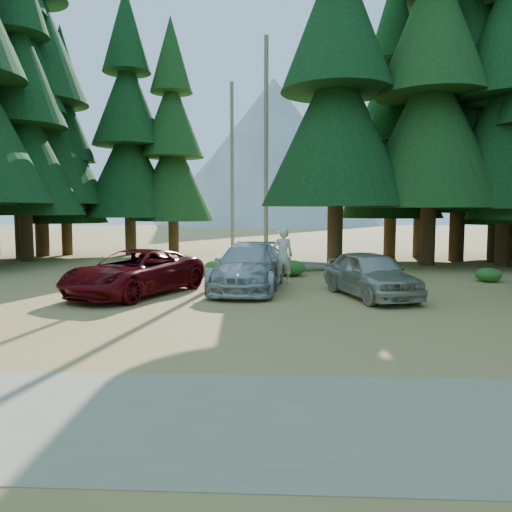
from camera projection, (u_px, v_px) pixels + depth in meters
The scene contains 20 objects.
ground at pixel (218, 315), 13.13m from camera, with size 160.00×160.00×0.00m, color #9D7E42.
gravel_strip at pixel (157, 417), 6.66m from camera, with size 26.00×3.50×0.01m, color gray.
forest_belt_north at pixel (252, 259), 28.05m from camera, with size 36.00×7.00×22.00m, color black, non-canonical shape.
snag_front at pixel (266, 150), 26.96m from camera, with size 0.24×0.24×12.00m, color #6F6658.
snag_back at pixel (232, 171), 28.64m from camera, with size 0.20×0.20×10.00m, color #6F6658.
mountain_peak at pixel (261, 160), 99.84m from camera, with size 48.00×50.00×28.00m.
red_pickup at pixel (135, 272), 16.30m from camera, with size 2.44×5.29×1.47m, color #57070D.
silver_minivan_center at pixel (249, 267), 17.37m from camera, with size 2.20×5.42×1.57m, color #ABAEB4.
silver_minivan_right at pixel (370, 274), 15.85m from camera, with size 1.75×4.34×1.48m, color #AFAC9C.
frisbee_player at pixel (283, 256), 17.12m from camera, with size 0.78×0.58×1.94m.
log_left at pixel (178, 271), 21.28m from camera, with size 0.32×0.32×4.51m, color #6F6658.
log_mid at pixel (325, 266), 23.37m from camera, with size 0.32×0.32×3.87m, color #6F6658.
log_right at pixel (309, 268), 22.63m from camera, with size 0.32×0.32×4.95m, color #6F6658.
shrub_far_left at pixel (154, 271), 20.60m from camera, with size 0.94×0.94×0.52m, color #1F611D.
shrub_left at pixel (216, 267), 21.78m from camera, with size 1.06×1.06×0.58m, color #1F611D.
shrub_center_left at pixel (225, 265), 22.32m from camera, with size 1.18×1.18×0.65m, color #1F611D.
shrub_center_right at pixel (291, 268), 20.99m from camera, with size 1.21×1.21×0.66m, color #1F611D.
shrub_right at pixel (282, 266), 22.19m from camera, with size 1.02×1.02×0.56m, color #1F611D.
shrub_far_right at pixel (372, 269), 20.59m from camera, with size 1.21×1.21×0.67m, color #1F611D.
shrub_edge_east at pixel (488, 275), 19.27m from camera, with size 0.99×0.99×0.54m, color #1F611D.
Camera 1 is at (1.66, -12.86, 2.76)m, focal length 35.00 mm.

